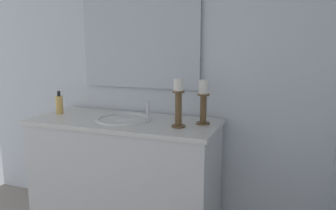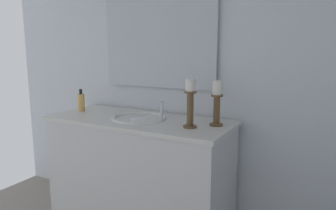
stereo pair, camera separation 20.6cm
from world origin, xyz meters
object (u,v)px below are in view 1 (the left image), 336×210
sink_basin (124,125)px  candle_holder_short (178,102)px  vanity_cabinet (125,176)px  candle_holder_tall (203,101)px  soap_bottle (59,104)px  mirror (139,35)px

sink_basin → candle_holder_short: size_ratio=1.27×
vanity_cabinet → sink_basin: size_ratio=3.42×
sink_basin → vanity_cabinet: bearing=-90.0°
candle_holder_tall → vanity_cabinet: bearing=-82.9°
sink_basin → candle_holder_tall: candle_holder_tall is taller
sink_basin → candle_holder_short: 0.49m
sink_basin → candle_holder_tall: 0.61m
vanity_cabinet → soap_bottle: (-0.01, -0.57, 0.51)m
candle_holder_tall → candle_holder_short: bearing=-45.1°
vanity_cabinet → soap_bottle: size_ratio=7.64×
mirror → candle_holder_short: mirror is taller
vanity_cabinet → sink_basin: bearing=90.0°
sink_basin → mirror: mirror is taller
mirror → soap_bottle: size_ratio=5.40×
sink_basin → mirror: (-0.28, -0.00, 0.65)m
vanity_cabinet → mirror: 1.08m
candle_holder_short → soap_bottle: size_ratio=1.76×
vanity_cabinet → candle_holder_short: 0.74m
mirror → candle_holder_tall: (0.21, 0.57, -0.45)m
vanity_cabinet → candle_holder_tall: candle_holder_tall is taller
soap_bottle → sink_basin: bearing=88.9°
candle_holder_short → soap_bottle: (-0.07, -1.00, -0.09)m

